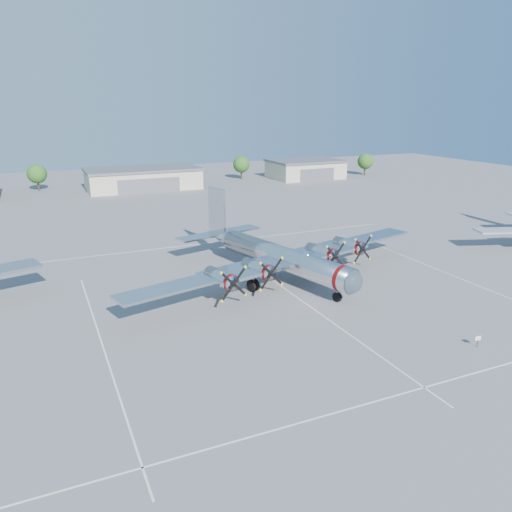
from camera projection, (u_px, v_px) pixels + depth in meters
name	position (u px, v px, depth m)	size (l,w,h in m)	color
ground	(292.00, 294.00, 58.17)	(260.00, 260.00, 0.00)	#5E5E60
parking_lines	(299.00, 299.00, 56.64)	(60.00, 50.08, 0.01)	silver
hangar_center	(143.00, 178.00, 128.93)	(28.60, 14.60, 5.40)	#BBB394
hangar_east	(305.00, 169.00, 147.64)	(20.60, 14.60, 5.40)	#BBB394
tree_west	(37.00, 174.00, 125.75)	(4.80, 4.80, 6.64)	#382619
tree_east	(241.00, 164.00, 145.45)	(4.80, 4.80, 6.64)	#382619
tree_far_east	(365.00, 161.00, 153.28)	(4.80, 4.80, 6.64)	#382619
main_bomber_b29	(276.00, 277.00, 63.60)	(44.43, 30.39, 9.83)	silver
info_placard	(478.00, 339.00, 45.22)	(0.57, 0.14, 1.09)	black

